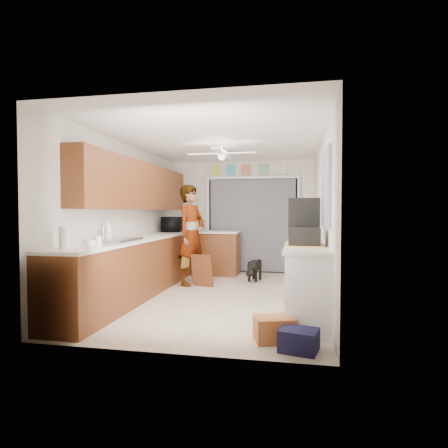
{
  "coord_description": "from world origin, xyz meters",
  "views": [
    {
      "loc": [
        1.22,
        -5.89,
        1.37
      ],
      "look_at": [
        0.0,
        0.4,
        1.15
      ],
      "focal_mm": 30.0,
      "sensor_mm": 36.0,
      "label": 1
    }
  ],
  "objects_px": {
    "navy_crate": "(299,340)",
    "suitcase": "(304,236)",
    "microwave": "(173,224)",
    "cardboard_box": "(275,329)",
    "paper_towel_roll": "(64,238)",
    "man": "(191,235)",
    "soap_bottle": "(108,231)",
    "dog": "(255,269)",
    "cup": "(91,244)"
  },
  "relations": [
    {
      "from": "cup",
      "to": "cardboard_box",
      "type": "distance_m",
      "value": 2.32
    },
    {
      "from": "navy_crate",
      "to": "microwave",
      "type": "bearing_deg",
      "value": 124.4
    },
    {
      "from": "paper_towel_roll",
      "to": "dog",
      "type": "relative_size",
      "value": 0.46
    },
    {
      "from": "paper_towel_roll",
      "to": "man",
      "type": "height_order",
      "value": "man"
    },
    {
      "from": "navy_crate",
      "to": "cup",
      "type": "bearing_deg",
      "value": 172.75
    },
    {
      "from": "paper_towel_roll",
      "to": "dog",
      "type": "height_order",
      "value": "paper_towel_roll"
    },
    {
      "from": "navy_crate",
      "to": "man",
      "type": "xyz_separation_m",
      "value": [
        -1.95,
        3.01,
        0.82
      ]
    },
    {
      "from": "microwave",
      "to": "paper_towel_roll",
      "type": "xyz_separation_m",
      "value": [
        -0.07,
        -3.6,
        -0.03
      ]
    },
    {
      "from": "microwave",
      "to": "cup",
      "type": "distance_m",
      "value": 3.44
    },
    {
      "from": "soap_bottle",
      "to": "man",
      "type": "relative_size",
      "value": 0.16
    },
    {
      "from": "cup",
      "to": "paper_towel_roll",
      "type": "height_order",
      "value": "paper_towel_roll"
    },
    {
      "from": "microwave",
      "to": "man",
      "type": "height_order",
      "value": "man"
    },
    {
      "from": "suitcase",
      "to": "cardboard_box",
      "type": "bearing_deg",
      "value": -108.41
    },
    {
      "from": "dog",
      "to": "man",
      "type": "bearing_deg",
      "value": -139.6
    },
    {
      "from": "microwave",
      "to": "navy_crate",
      "type": "height_order",
      "value": "microwave"
    },
    {
      "from": "soap_bottle",
      "to": "dog",
      "type": "height_order",
      "value": "soap_bottle"
    },
    {
      "from": "microwave",
      "to": "suitcase",
      "type": "height_order",
      "value": "microwave"
    },
    {
      "from": "soap_bottle",
      "to": "dog",
      "type": "xyz_separation_m",
      "value": [
        1.85,
        2.38,
        -0.87
      ]
    },
    {
      "from": "cup",
      "to": "dog",
      "type": "xyz_separation_m",
      "value": [
        1.57,
        3.32,
        -0.77
      ]
    },
    {
      "from": "dog",
      "to": "paper_towel_roll",
      "type": "bearing_deg",
      "value": -105.71
    },
    {
      "from": "soap_bottle",
      "to": "cup",
      "type": "relative_size",
      "value": 2.61
    },
    {
      "from": "microwave",
      "to": "suitcase",
      "type": "bearing_deg",
      "value": -144.03
    },
    {
      "from": "cup",
      "to": "soap_bottle",
      "type": "bearing_deg",
      "value": 106.6
    },
    {
      "from": "microwave",
      "to": "soap_bottle",
      "type": "distance_m",
      "value": 2.5
    },
    {
      "from": "navy_crate",
      "to": "suitcase",
      "type": "bearing_deg",
      "value": 86.55
    },
    {
      "from": "man",
      "to": "cup",
      "type": "bearing_deg",
      "value": -169.64
    },
    {
      "from": "paper_towel_roll",
      "to": "cardboard_box",
      "type": "bearing_deg",
      "value": 2.38
    },
    {
      "from": "cup",
      "to": "dog",
      "type": "height_order",
      "value": "cup"
    },
    {
      "from": "suitcase",
      "to": "cardboard_box",
      "type": "relative_size",
      "value": 1.23
    },
    {
      "from": "soap_bottle",
      "to": "suitcase",
      "type": "bearing_deg",
      "value": -1.85
    },
    {
      "from": "dog",
      "to": "suitcase",
      "type": "bearing_deg",
      "value": -58.25
    },
    {
      "from": "microwave",
      "to": "paper_towel_roll",
      "type": "relative_size",
      "value": 2.2
    },
    {
      "from": "soap_bottle",
      "to": "navy_crate",
      "type": "xyz_separation_m",
      "value": [
        2.68,
        -1.25,
        -0.98
      ]
    },
    {
      "from": "suitcase",
      "to": "navy_crate",
      "type": "relative_size",
      "value": 1.43
    },
    {
      "from": "dog",
      "to": "soap_bottle",
      "type": "bearing_deg",
      "value": -116.26
    },
    {
      "from": "soap_bottle",
      "to": "man",
      "type": "distance_m",
      "value": 1.91
    },
    {
      "from": "cardboard_box",
      "to": "dog",
      "type": "xyz_separation_m",
      "value": [
        -0.58,
        3.38,
        0.09
      ]
    },
    {
      "from": "soap_bottle",
      "to": "cup",
      "type": "xyz_separation_m",
      "value": [
        0.28,
        -0.94,
        -0.11
      ]
    },
    {
      "from": "soap_bottle",
      "to": "suitcase",
      "type": "distance_m",
      "value": 2.75
    },
    {
      "from": "microwave",
      "to": "suitcase",
      "type": "xyz_separation_m",
      "value": [
        2.63,
        -2.58,
        -0.05
      ]
    },
    {
      "from": "paper_towel_roll",
      "to": "man",
      "type": "distance_m",
      "value": 2.95
    },
    {
      "from": "microwave",
      "to": "cardboard_box",
      "type": "bearing_deg",
      "value": -156.14
    },
    {
      "from": "paper_towel_roll",
      "to": "soap_bottle",
      "type": "bearing_deg",
      "value": 92.47
    },
    {
      "from": "cup",
      "to": "man",
      "type": "height_order",
      "value": "man"
    },
    {
      "from": "microwave",
      "to": "dog",
      "type": "bearing_deg",
      "value": -103.46
    },
    {
      "from": "soap_bottle",
      "to": "man",
      "type": "height_order",
      "value": "man"
    },
    {
      "from": "suitcase",
      "to": "cardboard_box",
      "type": "xyz_separation_m",
      "value": [
        -0.32,
        -0.92,
        -0.92
      ]
    },
    {
      "from": "suitcase",
      "to": "dog",
      "type": "distance_m",
      "value": 2.75
    },
    {
      "from": "cup",
      "to": "paper_towel_roll",
      "type": "distance_m",
      "value": 0.3
    },
    {
      "from": "microwave",
      "to": "man",
      "type": "bearing_deg",
      "value": -149.65
    }
  ]
}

